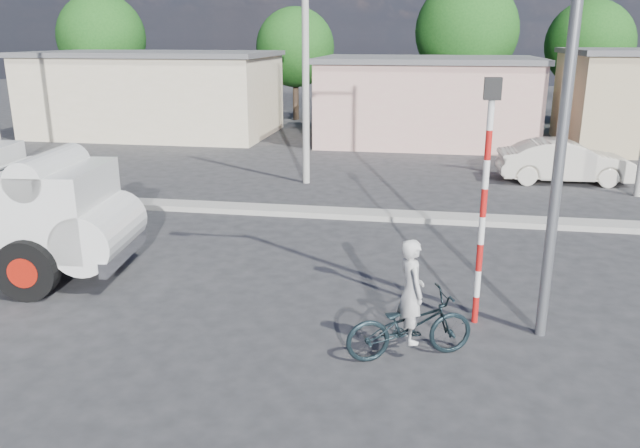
% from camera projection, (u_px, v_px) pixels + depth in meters
% --- Properties ---
extents(ground_plane, '(120.00, 120.00, 0.00)m').
position_uv_depth(ground_plane, '(285.00, 346.00, 10.49)').
color(ground_plane, '#28292B').
rests_on(ground_plane, ground).
extents(median, '(40.00, 0.80, 0.16)m').
position_uv_depth(median, '(347.00, 214.00, 18.01)').
color(median, '#99968E').
rests_on(median, ground).
extents(bicycle, '(2.23, 1.48, 1.11)m').
position_uv_depth(bicycle, '(410.00, 325.00, 9.99)').
color(bicycle, black).
rests_on(bicycle, ground).
extents(cyclist, '(0.61, 0.73, 1.71)m').
position_uv_depth(cyclist, '(410.00, 308.00, 9.91)').
color(cyclist, silver).
rests_on(cyclist, ground).
extents(car_cream, '(4.65, 1.83, 1.51)m').
position_uv_depth(car_cream, '(565.00, 161.00, 21.99)').
color(car_cream, beige).
rests_on(car_cream, ground).
extents(traffic_pole, '(0.28, 0.18, 4.36)m').
position_uv_depth(traffic_pole, '(485.00, 183.00, 10.63)').
color(traffic_pole, red).
rests_on(traffic_pole, ground).
extents(streetlight, '(2.34, 0.22, 9.00)m').
position_uv_depth(streetlight, '(562.00, 39.00, 9.50)').
color(streetlight, slate).
rests_on(streetlight, ground).
extents(building_row, '(37.80, 7.30, 4.44)m').
position_uv_depth(building_row, '(408.00, 97.00, 30.43)').
color(building_row, beige).
rests_on(building_row, ground).
extents(tree_row, '(51.24, 7.43, 8.42)m').
position_uv_depth(tree_row, '(529.00, 37.00, 34.73)').
color(tree_row, '#38281E').
rests_on(tree_row, ground).
extents(utility_poles, '(35.40, 0.24, 8.00)m').
position_uv_depth(utility_poles, '(465.00, 66.00, 20.09)').
color(utility_poles, '#99968E').
rests_on(utility_poles, ground).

